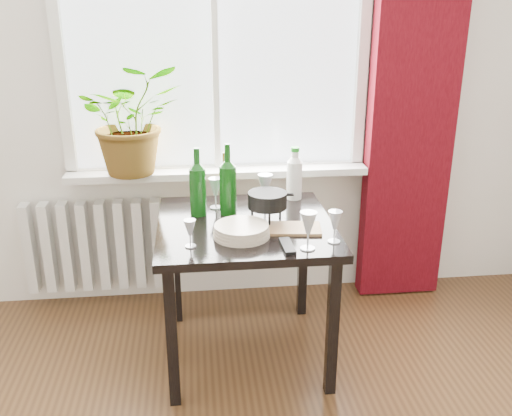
{
  "coord_description": "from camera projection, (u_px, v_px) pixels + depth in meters",
  "views": [
    {
      "loc": [
        -0.13,
        -1.02,
        1.78
      ],
      "look_at": [
        0.15,
        1.55,
        0.82
      ],
      "focal_mm": 40.0,
      "sensor_mm": 36.0,
      "label": 1
    }
  ],
  "objects": [
    {
      "name": "cutting_board",
      "position": [
        294.0,
        229.0,
        2.7
      ],
      "size": [
        0.27,
        0.19,
        0.01
      ],
      "primitive_type": "cube",
      "rotation": [
        0.0,
        0.0,
        -0.13
      ],
      "color": "#9F7547",
      "rests_on": "table"
    },
    {
      "name": "radiator",
      "position": [
        94.0,
        246.0,
        3.4
      ],
      "size": [
        0.8,
        0.1,
        0.55
      ],
      "color": "silver",
      "rests_on": "ground"
    },
    {
      "name": "potted_plant",
      "position": [
        132.0,
        119.0,
        3.1
      ],
      "size": [
        0.63,
        0.58,
        0.61
      ],
      "primitive_type": "imported",
      "rotation": [
        0.0,
        0.0,
        0.22
      ],
      "color": "#217E24",
      "rests_on": "windowsill"
    },
    {
      "name": "plate_stack",
      "position": [
        242.0,
        231.0,
        2.61
      ],
      "size": [
        0.3,
        0.3,
        0.06
      ],
      "primitive_type": "cylinder",
      "rotation": [
        0.0,
        0.0,
        -0.15
      ],
      "color": "beige",
      "rests_on": "table"
    },
    {
      "name": "fondue_pot",
      "position": [
        267.0,
        207.0,
        2.78
      ],
      "size": [
        0.27,
        0.25,
        0.15
      ],
      "primitive_type": null,
      "rotation": [
        0.0,
        0.0,
        -0.31
      ],
      "color": "black",
      "rests_on": "table"
    },
    {
      "name": "table",
      "position": [
        245.0,
        240.0,
        2.81
      ],
      "size": [
        0.85,
        0.85,
        0.74
      ],
      "color": "black",
      "rests_on": "ground"
    },
    {
      "name": "cleaning_bottle",
      "position": [
        294.0,
        173.0,
        3.06
      ],
      "size": [
        0.1,
        0.1,
        0.29
      ],
      "primitive_type": null,
      "rotation": [
        0.0,
        0.0,
        0.19
      ],
      "color": "white",
      "rests_on": "table"
    },
    {
      "name": "tv_remote",
      "position": [
        287.0,
        246.0,
        2.5
      ],
      "size": [
        0.05,
        0.16,
        0.02
      ],
      "primitive_type": "cube",
      "rotation": [
        0.0,
        0.0,
        0.04
      ],
      "color": "black",
      "rests_on": "table"
    },
    {
      "name": "wineglass_front_right",
      "position": [
        308.0,
        230.0,
        2.46
      ],
      "size": [
        0.1,
        0.1,
        0.18
      ],
      "primitive_type": null,
      "rotation": [
        0.0,
        0.0,
        -0.34
      ],
      "color": "silver",
      "rests_on": "table"
    },
    {
      "name": "bottle_amber",
      "position": [
        225.0,
        177.0,
        3.01
      ],
      "size": [
        0.08,
        0.08,
        0.28
      ],
      "primitive_type": null,
      "rotation": [
        0.0,
        0.0,
        -0.21
      ],
      "color": "brown",
      "rests_on": "table"
    },
    {
      "name": "window",
      "position": [
        214.0,
        31.0,
        3.09
      ],
      "size": [
        1.72,
        0.08,
        1.62
      ],
      "color": "white",
      "rests_on": "ground"
    },
    {
      "name": "wineglass_front_left",
      "position": [
        190.0,
        233.0,
        2.49
      ],
      "size": [
        0.06,
        0.06,
        0.13
      ],
      "primitive_type": null,
      "rotation": [
        0.0,
        0.0,
        -0.2
      ],
      "color": "#B2B7C0",
      "rests_on": "table"
    },
    {
      "name": "wine_bottle_left",
      "position": [
        198.0,
        181.0,
        2.83
      ],
      "size": [
        0.09,
        0.09,
        0.35
      ],
      "primitive_type": null,
      "rotation": [
        0.0,
        0.0,
        -0.04
      ],
      "color": "#0C3F0E",
      "rests_on": "table"
    },
    {
      "name": "windowsill",
      "position": [
        218.0,
        172.0,
        3.3
      ],
      "size": [
        1.72,
        0.2,
        0.04
      ],
      "color": "silver",
      "rests_on": "ground"
    },
    {
      "name": "wine_bottle_right",
      "position": [
        228.0,
        179.0,
        2.84
      ],
      "size": [
        0.1,
        0.1,
        0.37
      ],
      "primitive_type": null,
      "rotation": [
        0.0,
        0.0,
        -0.22
      ],
      "color": "#0C3F0C",
      "rests_on": "table"
    },
    {
      "name": "wineglass_far_right",
      "position": [
        335.0,
        226.0,
        2.54
      ],
      "size": [
        0.08,
        0.08,
        0.15
      ],
      "primitive_type": null,
      "rotation": [
        0.0,
        0.0,
        -0.28
      ],
      "color": "silver",
      "rests_on": "table"
    },
    {
      "name": "wineglass_back_center",
      "position": [
        265.0,
        191.0,
        2.95
      ],
      "size": [
        0.1,
        0.1,
        0.19
      ],
      "primitive_type": null,
      "rotation": [
        0.0,
        0.0,
        -0.25
      ],
      "color": "silver",
      "rests_on": "table"
    },
    {
      "name": "curtain",
      "position": [
        415.0,
        87.0,
        3.22
      ],
      "size": [
        0.5,
        0.12,
        2.56
      ],
      "color": "#3B050B",
      "rests_on": "ground"
    },
    {
      "name": "wineglass_back_left",
      "position": [
        215.0,
        193.0,
        2.95
      ],
      "size": [
        0.07,
        0.07,
        0.17
      ],
      "primitive_type": null,
      "rotation": [
        0.0,
        0.0,
        -0.04
      ],
      "color": "silver",
      "rests_on": "table"
    }
  ]
}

